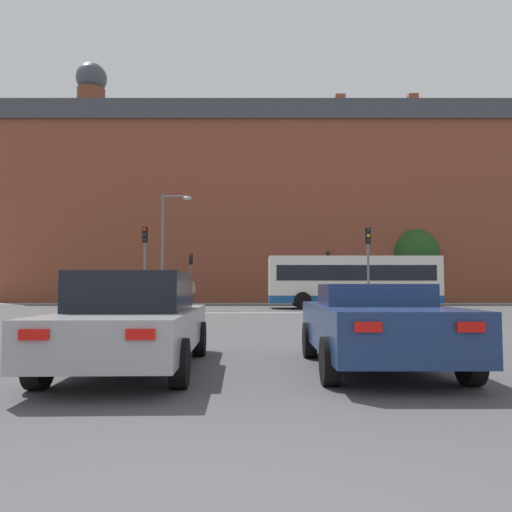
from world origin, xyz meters
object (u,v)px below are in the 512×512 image
(pedestrian_walking_east, at_px, (194,291))
(pedestrian_walking_west, at_px, (312,292))
(traffic_light_far_right, at_px, (330,268))
(traffic_light_near_right, at_px, (370,256))
(street_lamp_junction, at_px, (169,239))
(bus_crossing_lead, at_px, (354,281))
(traffic_light_near_left, at_px, (146,255))
(car_roadster_right, at_px, (377,325))
(traffic_light_far_left, at_px, (192,270))
(car_saloon_left, at_px, (136,320))
(pedestrian_waiting, at_px, (127,290))

(pedestrian_walking_east, xyz_separation_m, pedestrian_walking_west, (9.04, -1.25, -0.08))
(traffic_light_far_right, relative_size, pedestrian_walking_west, 2.56)
(traffic_light_near_right, relative_size, street_lamp_junction, 0.64)
(bus_crossing_lead, height_order, traffic_light_near_right, traffic_light_near_right)
(traffic_light_near_left, bearing_deg, car_roadster_right, -66.52)
(bus_crossing_lead, distance_m, pedestrian_walking_east, 13.84)
(car_roadster_right, height_order, traffic_light_far_left, traffic_light_far_left)
(traffic_light_near_left, xyz_separation_m, street_lamp_junction, (0.53, 3.52, 1.19))
(traffic_light_near_right, xyz_separation_m, pedestrian_walking_east, (-10.57, 13.68, -1.89))
(bus_crossing_lead, relative_size, street_lamp_junction, 1.50)
(traffic_light_far_right, height_order, street_lamp_junction, street_lamp_junction)
(bus_crossing_lead, height_order, street_lamp_junction, street_lamp_junction)
(traffic_light_far_left, xyz_separation_m, street_lamp_junction, (-0.16, -9.20, 1.53))
(car_saloon_left, relative_size, traffic_light_near_left, 1.13)
(car_saloon_left, bearing_deg, traffic_light_far_left, 94.17)
(car_roadster_right, xyz_separation_m, traffic_light_far_right, (3.61, 30.02, 2.00))
(car_saloon_left, height_order, car_roadster_right, car_saloon_left)
(car_roadster_right, bearing_deg, bus_crossing_lead, 80.21)
(bus_crossing_lead, xyz_separation_m, pedestrian_walking_west, (-1.68, 7.47, -0.77))
(car_saloon_left, xyz_separation_m, car_roadster_right, (3.80, 0.05, -0.07))
(traffic_light_near_right, height_order, pedestrian_walking_east, traffic_light_near_right)
(pedestrian_walking_west, bearing_deg, car_roadster_right, 39.69)
(car_roadster_right, height_order, traffic_light_far_right, traffic_light_far_right)
(car_roadster_right, relative_size, bus_crossing_lead, 0.42)
(traffic_light_far_left, distance_m, pedestrian_waiting, 5.57)
(bus_crossing_lead, height_order, traffic_light_far_left, traffic_light_far_left)
(traffic_light_far_left, bearing_deg, pedestrian_waiting, 168.21)
(traffic_light_far_right, bearing_deg, pedestrian_waiting, 175.48)
(car_roadster_right, bearing_deg, pedestrian_walking_east, 102.66)
(traffic_light_near_left, height_order, traffic_light_far_left, traffic_light_near_left)
(street_lamp_junction, bearing_deg, pedestrian_walking_west, 43.00)
(car_roadster_right, height_order, traffic_light_near_left, traffic_light_near_left)
(traffic_light_near_right, bearing_deg, car_roadster_right, -102.38)
(car_saloon_left, xyz_separation_m, traffic_light_far_right, (7.41, 30.07, 1.92))
(traffic_light_far_right, xyz_separation_m, street_lamp_junction, (-10.66, -9.05, 1.42))
(car_saloon_left, distance_m, traffic_light_far_left, 30.43)
(traffic_light_far_right, relative_size, traffic_light_near_right, 0.93)
(traffic_light_far_left, height_order, pedestrian_walking_west, traffic_light_far_left)
(traffic_light_near_left, relative_size, traffic_light_far_left, 1.14)
(car_roadster_right, xyz_separation_m, traffic_light_near_right, (3.78, 17.20, 2.18))
(car_saloon_left, xyz_separation_m, pedestrian_walking_west, (6.04, 29.68, 0.13))
(pedestrian_walking_east, bearing_deg, car_roadster_right, -146.64)
(car_saloon_left, relative_size, traffic_light_far_left, 1.29)
(car_roadster_right, bearing_deg, traffic_light_far_right, 83.39)
(traffic_light_near_left, bearing_deg, pedestrian_walking_east, 86.66)
(car_saloon_left, relative_size, pedestrian_waiting, 2.79)
(pedestrian_waiting, bearing_deg, car_roadster_right, -79.22)
(pedestrian_walking_west, bearing_deg, traffic_light_far_right, 149.82)
(bus_crossing_lead, bearing_deg, traffic_light_far_right, 2.29)
(traffic_light_far_left, xyz_separation_m, pedestrian_walking_east, (0.09, 0.71, -1.59))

